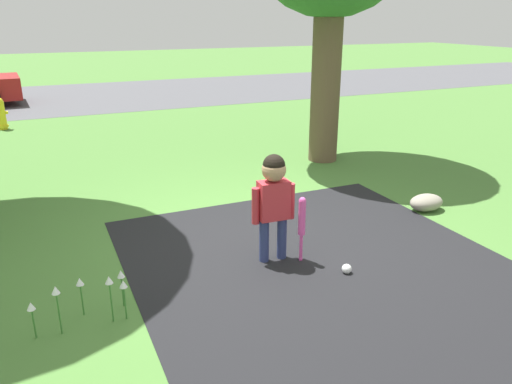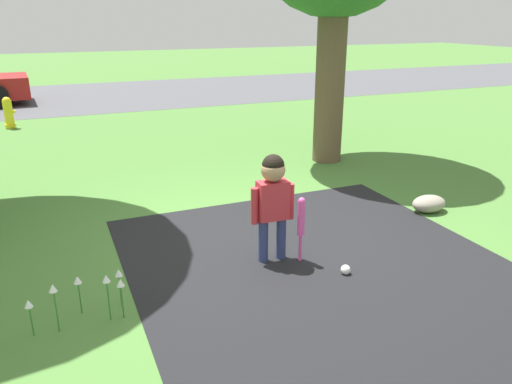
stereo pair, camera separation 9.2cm
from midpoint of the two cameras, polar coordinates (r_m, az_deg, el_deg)
name	(u,v)px [view 1 (the left image)]	position (r m, az deg, el deg)	size (l,w,h in m)	color
ground_plane	(245,237)	(5.32, -1.81, -5.21)	(60.00, 60.00, 0.00)	#477533
driveway_strip	(449,371)	(3.72, 20.46, -18.65)	(3.45, 7.00, 0.01)	black
street_strip	(102,95)	(15.53, -17.33, 10.49)	(40.00, 6.00, 0.01)	#4C4C51
child	(274,193)	(4.59, 1.45, -0.12)	(0.43, 0.22, 1.05)	navy
baseball_bat	(302,220)	(4.68, 4.70, -3.23)	(0.07, 0.07, 0.65)	#E54CA5
sports_ball	(347,269)	(4.66, 9.76, -8.65)	(0.09, 0.09, 0.09)	white
fire_hydrant	(1,114)	(11.57, -27.34, 7.93)	(0.25, 0.22, 0.65)	yellow
flower_bed	(88,289)	(4.03, -19.28, -10.39)	(0.72, 0.25, 0.40)	#38702D
edging_rock	(426,202)	(6.33, 18.49, -1.14)	(0.43, 0.30, 0.20)	gray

